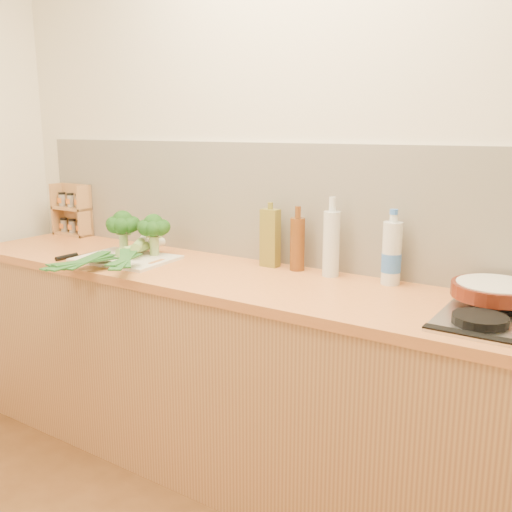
{
  "coord_description": "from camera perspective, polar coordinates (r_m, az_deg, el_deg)",
  "views": [
    {
      "loc": [
        1.21,
        -0.7,
        1.5
      ],
      "look_at": [
        0.03,
        1.1,
        1.02
      ],
      "focal_mm": 40.0,
      "sensor_mm": 36.0,
      "label": 1
    }
  ],
  "objects": [
    {
      "name": "oil_tin",
      "position": [
        2.52,
        1.42,
        1.86
      ],
      "size": [
        0.08,
        0.05,
        0.29
      ],
      "color": "olive",
      "rests_on": "counter"
    },
    {
      "name": "broccoli_left",
      "position": [
        2.84,
        -13.18,
        3.12
      ],
      "size": [
        0.17,
        0.17,
        0.2
      ],
      "color": "#8AA761",
      "rests_on": "chopping_board"
    },
    {
      "name": "leek_back",
      "position": [
        2.63,
        -12.02,
        0.75
      ],
      "size": [
        0.41,
        0.58,
        0.04
      ],
      "rotation": [
        0.0,
        0.0,
        0.6
      ],
      "color": "white",
      "rests_on": "chopping_board"
    },
    {
      "name": "counter",
      "position": [
        2.48,
        0.71,
        -12.41
      ],
      "size": [
        3.2,
        0.62,
        0.9
      ],
      "color": "#B2814A",
      "rests_on": "ground"
    },
    {
      "name": "skillet",
      "position": [
        2.11,
        22.93,
        -3.17
      ],
      "size": [
        0.42,
        0.29,
        0.05
      ],
      "rotation": [
        0.0,
        0.0,
        -0.33
      ],
      "color": "#521A0D",
      "rests_on": "gas_hob"
    },
    {
      "name": "amber_bottle",
      "position": [
        2.46,
        4.16,
        1.29
      ],
      "size": [
        0.06,
        0.06,
        0.28
      ],
      "color": "#623512",
      "rests_on": "counter"
    },
    {
      "name": "chopping_board",
      "position": [
        2.73,
        -12.86,
        -0.26
      ],
      "size": [
        0.46,
        0.35,
        0.01
      ],
      "primitive_type": "cube",
      "rotation": [
        0.0,
        0.0,
        0.08
      ],
      "color": "beige",
      "rests_on": "counter"
    },
    {
      "name": "room_shell",
      "position": [
        2.52,
        4.32,
        5.04
      ],
      "size": [
        3.5,
        3.5,
        3.5
      ],
      "color": "beige",
      "rests_on": "ground"
    },
    {
      "name": "broccoli_right",
      "position": [
        2.73,
        -10.21,
        2.83
      ],
      "size": [
        0.16,
        0.16,
        0.2
      ],
      "color": "#8AA761",
      "rests_on": "chopping_board"
    },
    {
      "name": "glass_bottle",
      "position": [
        2.37,
        7.54,
        1.33
      ],
      "size": [
        0.07,
        0.07,
        0.33
      ],
      "color": "silver",
      "rests_on": "counter"
    },
    {
      "name": "leek_front",
      "position": [
        2.71,
        -13.93,
        0.22
      ],
      "size": [
        0.11,
        0.63,
        0.04
      ],
      "rotation": [
        0.0,
        0.0,
        -0.03
      ],
      "color": "white",
      "rests_on": "chopping_board"
    },
    {
      "name": "leek_mid",
      "position": [
        2.67,
        -13.01,
        0.46
      ],
      "size": [
        0.11,
        0.69,
        0.04
      ],
      "rotation": [
        0.0,
        0.0,
        0.05
      ],
      "color": "white",
      "rests_on": "chopping_board"
    },
    {
      "name": "water_bottle",
      "position": [
        2.29,
        13.4,
        0.09
      ],
      "size": [
        0.08,
        0.08,
        0.28
      ],
      "color": "silver",
      "rests_on": "counter"
    },
    {
      "name": "chefs_knife",
      "position": [
        2.85,
        -17.85,
        0.01
      ],
      "size": [
        0.04,
        0.29,
        0.02
      ],
      "rotation": [
        0.0,
        0.0,
        -0.02
      ],
      "color": "silver",
      "rests_on": "counter"
    },
    {
      "name": "spice_rack",
      "position": [
        3.45,
        -17.8,
        4.12
      ],
      "size": [
        0.24,
        0.1,
        0.29
      ],
      "color": "tan",
      "rests_on": "counter"
    }
  ]
}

